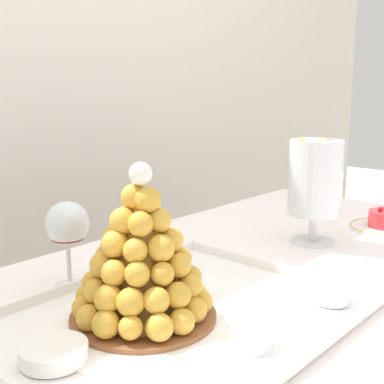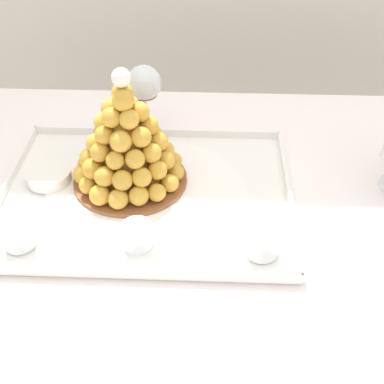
% 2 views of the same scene
% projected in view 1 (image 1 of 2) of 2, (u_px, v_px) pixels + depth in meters
% --- Properties ---
extents(buffet_table, '(1.52, 0.98, 0.77)m').
position_uv_depth(buffet_table, '(288.00, 329.00, 1.01)').
color(buffet_table, brown).
rests_on(buffet_table, ground_plane).
extents(serving_tray, '(0.57, 0.44, 0.02)m').
position_uv_depth(serving_tray, '(178.00, 319.00, 0.82)').
color(serving_tray, white).
rests_on(serving_tray, buffet_table).
extents(croquembouche, '(0.23, 0.23, 0.25)m').
position_uv_depth(croquembouche, '(142.00, 261.00, 0.80)').
color(croquembouche, brown).
rests_on(croquembouche, serving_tray).
extents(dessert_cup_mid_left, '(0.05, 0.05, 0.05)m').
position_uv_depth(dessert_cup_mid_left, '(254.00, 333.00, 0.72)').
color(dessert_cup_mid_left, silver).
rests_on(dessert_cup_mid_left, serving_tray).
extents(dessert_cup_centre, '(0.06, 0.06, 0.05)m').
position_uv_depth(dessert_cup_centre, '(332.00, 289.00, 0.88)').
color(dessert_cup_centre, silver).
rests_on(dessert_cup_centre, serving_tray).
extents(creme_brulee_ramekin, '(0.09, 0.09, 0.02)m').
position_uv_depth(creme_brulee_ramekin, '(54.00, 352.00, 0.69)').
color(creme_brulee_ramekin, white).
rests_on(creme_brulee_ramekin, serving_tray).
extents(macaron_goblet, '(0.12, 0.12, 0.26)m').
position_uv_depth(macaron_goblet, '(315.00, 179.00, 1.21)').
color(macaron_goblet, white).
rests_on(macaron_goblet, buffet_table).
extents(wine_glass, '(0.08, 0.08, 0.16)m').
position_uv_depth(wine_glass, '(67.00, 226.00, 0.94)').
color(wine_glass, silver).
rests_on(wine_glass, buffet_table).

